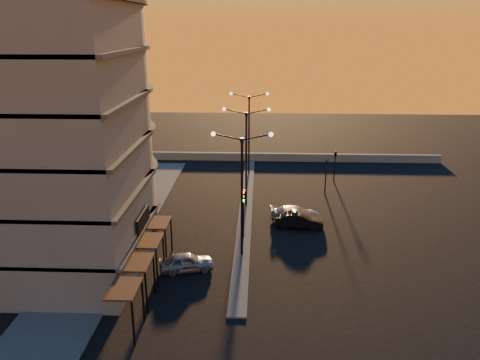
% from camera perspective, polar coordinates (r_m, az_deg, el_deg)
% --- Properties ---
extents(ground, '(120.00, 120.00, 0.00)m').
position_cam_1_polar(ground, '(35.68, 0.23, -9.20)').
color(ground, black).
rests_on(ground, ground).
extents(sidewalk_west, '(5.00, 40.00, 0.12)m').
position_cam_1_polar(sidewalk_west, '(40.94, -14.47, -5.94)').
color(sidewalk_west, '#4A4947').
rests_on(sidewalk_west, ground).
extents(median, '(1.20, 36.00, 0.12)m').
position_cam_1_polar(median, '(44.75, 0.74, -3.19)').
color(median, '#4A4947').
rests_on(median, ground).
extents(parapet, '(44.00, 0.50, 1.00)m').
position_cam_1_polar(parapet, '(59.79, 3.14, 2.82)').
color(parapet, slate).
rests_on(parapet, ground).
extents(building, '(14.35, 17.08, 25.00)m').
position_cam_1_polar(building, '(35.40, -23.35, 9.43)').
color(building, slate).
rests_on(building, ground).
extents(streetlamp_near, '(4.32, 0.32, 9.51)m').
position_cam_1_polar(streetlamp_near, '(33.45, 0.24, -0.68)').
color(streetlamp_near, black).
rests_on(streetlamp_near, ground).
extents(streetlamp_mid, '(4.32, 0.32, 9.51)m').
position_cam_1_polar(streetlamp_mid, '(43.02, 0.77, 3.68)').
color(streetlamp_mid, black).
rests_on(streetlamp_mid, ground).
extents(streetlamp_far, '(4.32, 0.32, 9.51)m').
position_cam_1_polar(streetlamp_far, '(52.75, 1.10, 6.43)').
color(streetlamp_far, black).
rests_on(streetlamp_far, ground).
extents(traffic_light_main, '(0.28, 0.44, 4.25)m').
position_cam_1_polar(traffic_light_main, '(37.09, 0.41, -3.18)').
color(traffic_light_main, black).
rests_on(traffic_light_main, ground).
extents(signal_east_a, '(0.13, 0.16, 3.60)m').
position_cam_1_polar(signal_east_a, '(48.35, 10.42, 0.51)').
color(signal_east_a, black).
rests_on(signal_east_a, ground).
extents(signal_east_b, '(0.42, 1.99, 3.60)m').
position_cam_1_polar(signal_east_b, '(52.04, 11.56, 3.07)').
color(signal_east_b, black).
rests_on(signal_east_b, ground).
extents(car_hatchback, '(4.06, 2.40, 1.30)m').
position_cam_1_polar(car_hatchback, '(33.62, -6.52, -9.91)').
color(car_hatchback, '#929399').
rests_on(car_hatchback, ground).
extents(car_sedan, '(4.27, 1.82, 1.37)m').
position_cam_1_polar(car_sedan, '(40.41, 7.19, -4.83)').
color(car_sedan, black).
rests_on(car_sedan, ground).
extents(car_wagon, '(4.60, 2.04, 1.31)m').
position_cam_1_polar(car_wagon, '(41.65, 6.82, -4.13)').
color(car_wagon, '#929699').
rests_on(car_wagon, ground).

